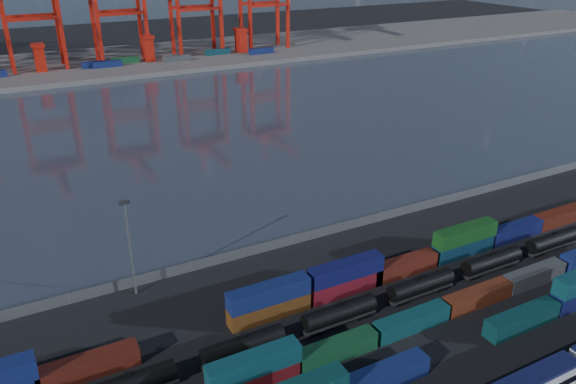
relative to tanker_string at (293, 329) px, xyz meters
name	(u,v)px	position (x,y,z in m)	size (l,w,h in m)	color
ground	(383,328)	(13.03, -3.89, -1.88)	(700.00, 700.00, 0.00)	black
harbor_water	(170,130)	(13.03, 101.11, -1.88)	(700.00, 700.00, 0.00)	#323A49
far_quay	(99,63)	(13.03, 206.11, -0.88)	(700.00, 70.00, 2.00)	#514F4C
container_row_south	(435,352)	(14.39, -13.28, 0.06)	(141.22, 2.67, 5.69)	#44464A
container_row_mid	(330,350)	(2.34, -5.98, -0.27)	(116.65, 2.52, 5.38)	#3B3E40
container_row_north	(314,290)	(7.15, 6.49, 0.47)	(143.13, 2.65, 5.65)	#111955
tanker_string	(293,329)	(0.00, 0.00, 0.00)	(120.72, 2.62, 3.76)	black
waterfront_fence	(293,240)	(13.03, 24.11, -0.88)	(160.12, 0.12, 2.20)	#595B5E
yard_light_mast	(130,243)	(-16.97, 22.11, 7.41)	(1.60, 0.40, 16.60)	slate
quay_containers	(78,66)	(2.04, 191.57, 1.42)	(172.58, 10.99, 2.60)	navy
straddle_carriers	(96,52)	(10.53, 196.11, 5.94)	(140.00, 7.00, 11.10)	red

